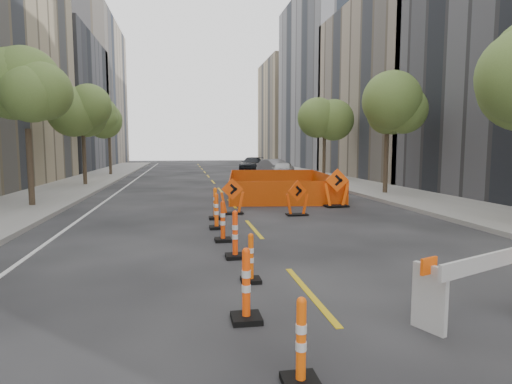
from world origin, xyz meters
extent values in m
plane|color=black|center=(0.00, 0.00, 0.00)|extent=(140.00, 140.00, 0.00)
cube|color=gray|center=(-9.00, 12.00, 0.07)|extent=(4.00, 90.00, 0.15)
cube|color=gray|center=(9.00, 12.00, 0.07)|extent=(4.00, 90.00, 0.15)
cube|color=#4C4C51|center=(-17.00, 39.20, 7.00)|extent=(12.00, 16.00, 14.00)
cube|color=gray|center=(-17.00, 55.60, 10.00)|extent=(12.00, 20.00, 20.00)
cube|color=gray|center=(17.00, 23.80, 7.00)|extent=(12.00, 16.00, 14.00)
cube|color=gray|center=(17.00, 40.20, 10.00)|extent=(12.00, 18.00, 20.00)
cube|color=tan|center=(17.00, 58.60, 8.00)|extent=(12.00, 14.00, 16.00)
cylinder|color=#382B1E|center=(-8.40, 10.00, 1.57)|extent=(0.24, 0.24, 3.15)
sphere|color=#5A7933|center=(-8.40, 10.00, 4.55)|extent=(2.80, 2.80, 2.80)
cylinder|color=#382B1E|center=(-8.40, 20.00, 1.57)|extent=(0.24, 0.24, 3.15)
sphere|color=#5A7933|center=(-8.40, 20.00, 4.55)|extent=(2.80, 2.80, 2.80)
cylinder|color=#382B1E|center=(-8.40, 30.00, 1.57)|extent=(0.24, 0.24, 3.15)
sphere|color=#5A7933|center=(-8.40, 30.00, 4.55)|extent=(2.80, 2.80, 2.80)
cylinder|color=#382B1E|center=(8.40, 12.00, 1.57)|extent=(0.24, 0.24, 3.15)
sphere|color=#5A7933|center=(8.40, 12.00, 4.55)|extent=(2.80, 2.80, 2.80)
cylinder|color=#382B1E|center=(8.40, 22.00, 1.57)|extent=(0.24, 0.24, 3.15)
sphere|color=#5A7933|center=(8.40, 22.00, 4.55)|extent=(2.80, 2.80, 2.80)
imported|color=#BCBCBE|center=(5.55, 23.40, 0.71)|extent=(2.81, 4.45, 1.41)
imported|color=gray|center=(5.95, 28.24, 0.71)|extent=(2.78, 4.59, 1.43)
imported|color=black|center=(5.05, 35.43, 0.72)|extent=(3.57, 5.34, 1.44)
camera|label=1|loc=(-2.17, -9.05, 2.59)|focal=30.00mm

